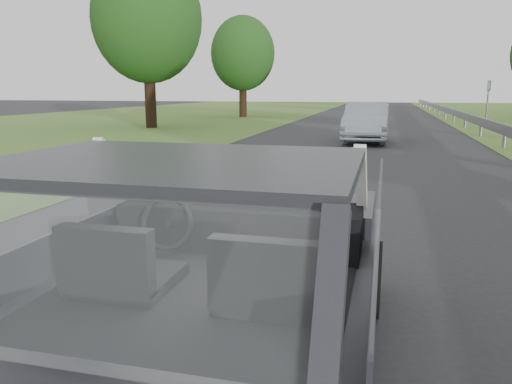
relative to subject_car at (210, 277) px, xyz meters
The scene contains 10 objects.
subject_car is the anchor object (origin of this frame).
dashboard 0.64m from the subject_car, 90.00° to the left, with size 1.58×0.45×0.30m, color black.
driver_seat 0.52m from the subject_car, 144.06° to the right, with size 0.50×0.72×0.42m, color black.
passenger_seat 0.52m from the subject_car, 35.94° to the right, with size 0.50×0.72×0.42m, color black.
steering_wheel 0.55m from the subject_car, 140.48° to the left, with size 0.36×0.36×0.04m, color black.
cat 0.77m from the subject_car, 77.06° to the left, with size 0.60×0.19×0.27m, color #959595.
other_car 15.10m from the subject_car, 88.95° to the left, with size 1.59×4.04×1.33m, color silver.
highway_sign 27.29m from the subject_car, 77.09° to the left, with size 0.09×0.88×2.21m, color #186331.
tree_5 21.37m from the subject_car, 117.01° to the left, with size 4.90×4.90×7.42m, color #194A17, non-canonical shape.
tree_6 30.12m from the subject_car, 105.58° to the left, with size 4.04×4.04×6.13m, color #194A17, non-canonical shape.
Camera 1 is at (0.90, -2.47, 1.75)m, focal length 35.00 mm.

